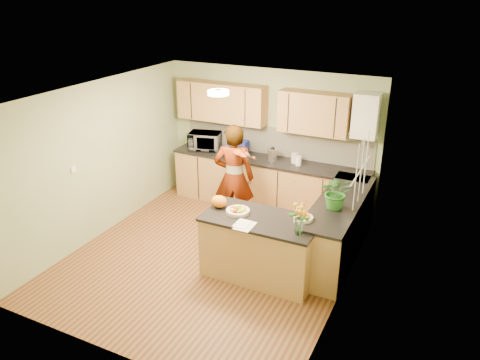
% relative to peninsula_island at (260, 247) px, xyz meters
% --- Properties ---
extents(floor, '(4.50, 4.50, 0.00)m').
position_rel_peninsula_island_xyz_m(floor, '(-0.85, 0.12, -0.46)').
color(floor, '#5A2C19').
rests_on(floor, ground).
extents(ceiling, '(4.00, 4.50, 0.02)m').
position_rel_peninsula_island_xyz_m(ceiling, '(-0.85, 0.12, 2.04)').
color(ceiling, silver).
rests_on(ceiling, wall_back).
extents(wall_back, '(4.00, 0.02, 2.50)m').
position_rel_peninsula_island_xyz_m(wall_back, '(-0.85, 2.37, 0.79)').
color(wall_back, '#8D9C70').
rests_on(wall_back, floor).
extents(wall_front, '(4.00, 0.02, 2.50)m').
position_rel_peninsula_island_xyz_m(wall_front, '(-0.85, -2.13, 0.79)').
color(wall_front, '#8D9C70').
rests_on(wall_front, floor).
extents(wall_left, '(0.02, 4.50, 2.50)m').
position_rel_peninsula_island_xyz_m(wall_left, '(-2.85, 0.12, 0.79)').
color(wall_left, '#8D9C70').
rests_on(wall_left, floor).
extents(wall_right, '(0.02, 4.50, 2.50)m').
position_rel_peninsula_island_xyz_m(wall_right, '(1.15, 0.12, 0.79)').
color(wall_right, '#8D9C70').
rests_on(wall_right, floor).
extents(back_counter, '(3.64, 0.62, 0.94)m').
position_rel_peninsula_island_xyz_m(back_counter, '(-0.75, 2.07, 0.02)').
color(back_counter, '#A87543').
rests_on(back_counter, floor).
extents(right_counter, '(0.62, 2.24, 0.94)m').
position_rel_peninsula_island_xyz_m(right_counter, '(0.85, 0.97, 0.02)').
color(right_counter, '#A87543').
rests_on(right_counter, floor).
extents(splashback, '(3.60, 0.02, 0.52)m').
position_rel_peninsula_island_xyz_m(splashback, '(-0.75, 2.35, 0.74)').
color(splashback, silver).
rests_on(splashback, back_counter).
extents(upper_cabinets, '(3.20, 0.34, 0.70)m').
position_rel_peninsula_island_xyz_m(upper_cabinets, '(-1.03, 2.20, 1.39)').
color(upper_cabinets, '#A87543').
rests_on(upper_cabinets, wall_back).
extents(boiler, '(0.40, 0.30, 0.86)m').
position_rel_peninsula_island_xyz_m(boiler, '(0.85, 2.21, 1.44)').
color(boiler, white).
rests_on(boiler, wall_back).
extents(window_right, '(0.01, 1.30, 1.05)m').
position_rel_peninsula_island_xyz_m(window_right, '(1.14, 0.72, 1.09)').
color(window_right, white).
rests_on(window_right, wall_right).
extents(light_switch, '(0.02, 0.09, 0.09)m').
position_rel_peninsula_island_xyz_m(light_switch, '(-2.84, -0.48, 0.84)').
color(light_switch, white).
rests_on(light_switch, wall_left).
extents(ceiling_lamp, '(0.30, 0.30, 0.07)m').
position_rel_peninsula_island_xyz_m(ceiling_lamp, '(-0.85, 0.42, 2.01)').
color(ceiling_lamp, '#FFEABF').
rests_on(ceiling_lamp, ceiling).
extents(peninsula_island, '(1.59, 0.81, 0.91)m').
position_rel_peninsula_island_xyz_m(peninsula_island, '(0.00, 0.00, 0.00)').
color(peninsula_island, '#A87543').
rests_on(peninsula_island, floor).
extents(fruit_dish, '(0.33, 0.33, 0.11)m').
position_rel_peninsula_island_xyz_m(fruit_dish, '(-0.35, 0.00, 0.50)').
color(fruit_dish, beige).
rests_on(fruit_dish, peninsula_island).
extents(orange_bowl, '(0.26, 0.26, 0.15)m').
position_rel_peninsula_island_xyz_m(orange_bowl, '(0.55, 0.15, 0.52)').
color(orange_bowl, beige).
rests_on(orange_bowl, peninsula_island).
extents(flower_vase, '(0.25, 0.25, 0.47)m').
position_rel_peninsula_island_xyz_m(flower_vase, '(0.60, -0.18, 0.76)').
color(flower_vase, silver).
rests_on(flower_vase, peninsula_island).
extents(orange_bag, '(0.23, 0.19, 0.17)m').
position_rel_peninsula_island_xyz_m(orange_bag, '(-0.67, 0.05, 0.54)').
color(orange_bag, orange).
rests_on(orange_bag, peninsula_island).
extents(papers, '(0.22, 0.30, 0.01)m').
position_rel_peninsula_island_xyz_m(papers, '(-0.10, -0.30, 0.46)').
color(papers, white).
rests_on(papers, peninsula_island).
extents(violinist, '(0.76, 0.61, 1.82)m').
position_rel_peninsula_island_xyz_m(violinist, '(-0.97, 1.11, 0.45)').
color(violinist, tan).
rests_on(violinist, floor).
extents(violin, '(0.67, 0.58, 0.17)m').
position_rel_peninsula_island_xyz_m(violin, '(-0.77, 0.89, 1.00)').
color(violin, '#4A1504').
rests_on(violin, violinist).
extents(microwave, '(0.66, 0.53, 0.32)m').
position_rel_peninsula_island_xyz_m(microwave, '(-2.07, 2.09, 0.65)').
color(microwave, white).
rests_on(microwave, back_counter).
extents(blue_box, '(0.34, 0.26, 0.26)m').
position_rel_peninsula_island_xyz_m(blue_box, '(-1.36, 2.11, 0.61)').
color(blue_box, navy).
rests_on(blue_box, back_counter).
extents(kettle, '(0.16, 0.16, 0.30)m').
position_rel_peninsula_island_xyz_m(kettle, '(-0.67, 2.05, 0.61)').
color(kettle, '#BABABF').
rests_on(kettle, back_counter).
extents(jar_cream, '(0.14, 0.14, 0.18)m').
position_rel_peninsula_island_xyz_m(jar_cream, '(-0.28, 2.12, 0.57)').
color(jar_cream, beige).
rests_on(jar_cream, back_counter).
extents(jar_white, '(0.12, 0.12, 0.16)m').
position_rel_peninsula_island_xyz_m(jar_white, '(-0.18, 2.04, 0.57)').
color(jar_white, white).
rests_on(jar_white, back_counter).
extents(potted_plant, '(0.54, 0.50, 0.50)m').
position_rel_peninsula_island_xyz_m(potted_plant, '(0.85, 0.68, 0.73)').
color(potted_plant, '#2B6E24').
rests_on(potted_plant, right_counter).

